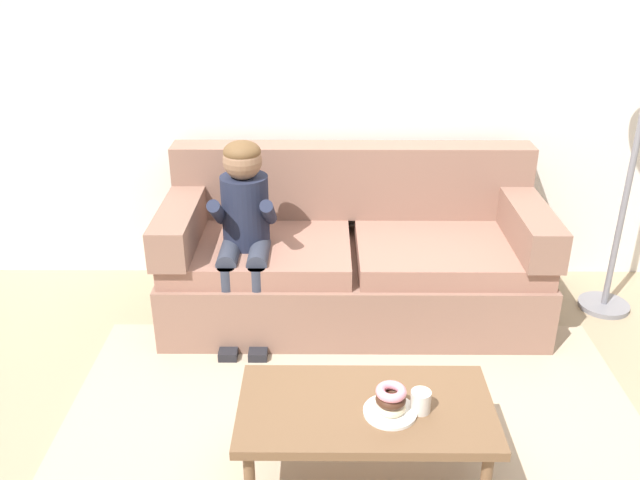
{
  "coord_description": "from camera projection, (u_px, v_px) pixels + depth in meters",
  "views": [
    {
      "loc": [
        -0.14,
        -2.69,
        2.11
      ],
      "look_at": [
        -0.16,
        0.45,
        0.65
      ],
      "focal_mm": 37.8,
      "sensor_mm": 36.0,
      "label": 1
    }
  ],
  "objects": [
    {
      "name": "plate",
      "position": [
        390.0,
        412.0,
        2.62
      ],
      "size": [
        0.21,
        0.21,
        0.01
      ],
      "primitive_type": "cylinder",
      "color": "white",
      "rests_on": "coffee_table"
    },
    {
      "name": "couch",
      "position": [
        352.0,
        259.0,
        3.96
      ],
      "size": [
        2.15,
        0.9,
        0.95
      ],
      "color": "#846051",
      "rests_on": "ground"
    },
    {
      "name": "wall_back",
      "position": [
        348.0,
        59.0,
        4.01
      ],
      "size": [
        8.0,
        0.1,
        2.8
      ],
      "primitive_type": "cube",
      "color": "silver",
      "rests_on": "ground"
    },
    {
      "name": "person_child",
      "position": [
        244.0,
        221.0,
        3.63
      ],
      "size": [
        0.34,
        0.58,
        1.1
      ],
      "color": "#1E2338",
      "rests_on": "ground"
    },
    {
      "name": "ground",
      "position": [
        352.0,
        397.0,
        3.33
      ],
      "size": [
        10.0,
        10.0,
        0.0
      ],
      "primitive_type": "plane",
      "color": "#9E896B"
    },
    {
      "name": "donut",
      "position": [
        390.0,
        407.0,
        2.61
      ],
      "size": [
        0.14,
        0.14,
        0.04
      ],
      "primitive_type": "torus",
      "rotation": [
        0.0,
        0.0,
        1.8
      ],
      "color": "beige",
      "rests_on": "plate"
    },
    {
      "name": "donut_third",
      "position": [
        391.0,
        392.0,
        2.58
      ],
      "size": [
        0.14,
        0.14,
        0.04
      ],
      "primitive_type": "torus",
      "rotation": [
        0.0,
        0.0,
        1.78
      ],
      "color": "pink",
      "rests_on": "donut_second"
    },
    {
      "name": "area_rug",
      "position": [
        354.0,
        431.0,
        3.1
      ],
      "size": [
        2.72,
        1.79,
        0.01
      ],
      "primitive_type": "cube",
      "color": "tan",
      "rests_on": "ground"
    },
    {
      "name": "coffee_table",
      "position": [
        366.0,
        414.0,
        2.69
      ],
      "size": [
        1.02,
        0.53,
        0.39
      ],
      "color": "brown",
      "rests_on": "ground"
    },
    {
      "name": "mug",
      "position": [
        421.0,
        401.0,
        2.62
      ],
      "size": [
        0.08,
        0.08,
        0.09
      ],
      "primitive_type": "cylinder",
      "color": "silver",
      "rests_on": "coffee_table"
    },
    {
      "name": "donut_second",
      "position": [
        391.0,
        399.0,
        2.6
      ],
      "size": [
        0.15,
        0.15,
        0.04
      ],
      "primitive_type": "torus",
      "rotation": [
        0.0,
        0.0,
        1.82
      ],
      "color": "#422619",
      "rests_on": "donut"
    }
  ]
}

